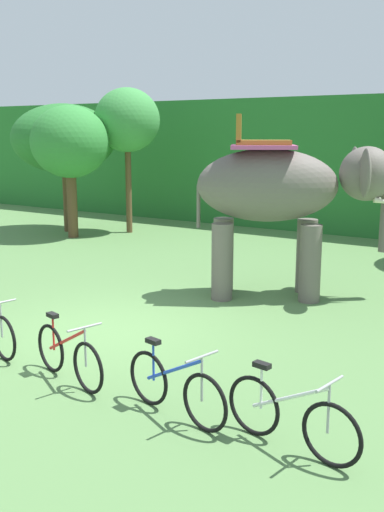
{
  "coord_description": "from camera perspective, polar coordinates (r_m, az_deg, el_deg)",
  "views": [
    {
      "loc": [
        6.69,
        -7.61,
        3.41
      ],
      "look_at": [
        1.13,
        1.0,
        1.3
      ],
      "focal_mm": 42.02,
      "sensor_mm": 36.0,
      "label": 1
    }
  ],
  "objects": [
    {
      "name": "bike_blue",
      "position": [
        7.44,
        -1.63,
        -12.39
      ],
      "size": [
        1.68,
        0.57,
        0.92
      ],
      "color": "black",
      "rests_on": "ground"
    },
    {
      "name": "ground_plane",
      "position": [
        10.69,
        -8.06,
        -7.09
      ],
      "size": [
        80.0,
        80.0,
        0.0
      ],
      "primitive_type": "plane",
      "color": "#567F47"
    },
    {
      "name": "bike_white",
      "position": [
        6.82,
        9.35,
        -14.87
      ],
      "size": [
        1.69,
        0.52,
        0.92
      ],
      "color": "black",
      "rests_on": "ground"
    },
    {
      "name": "foliage_hedge",
      "position": [
        23.49,
        16.48,
        8.5
      ],
      "size": [
        36.0,
        6.0,
        4.62
      ],
      "primitive_type": "cube",
      "color": "#28702D",
      "rests_on": "ground"
    },
    {
      "name": "bike_red",
      "position": [
        8.59,
        -11.69,
        -9.24
      ],
      "size": [
        1.66,
        0.62,
        0.92
      ],
      "color": "black",
      "rests_on": "ground"
    },
    {
      "name": "tree_center",
      "position": [
        20.78,
        -6.19,
        12.67
      ],
      "size": [
        2.21,
        2.21,
        4.9
      ],
      "color": "brown",
      "rests_on": "ground"
    },
    {
      "name": "tree_far_right",
      "position": [
        21.38,
        -12.11,
        10.86
      ],
      "size": [
        3.55,
        3.55,
        4.39
      ],
      "color": "brown",
      "rests_on": "ground"
    },
    {
      "name": "tree_left",
      "position": [
        20.05,
        -11.56,
        10.51
      ],
      "size": [
        2.52,
        2.52,
        4.29
      ],
      "color": "brown",
      "rests_on": "ground"
    },
    {
      "name": "elephant",
      "position": [
        12.56,
        8.69,
        5.98
      ],
      "size": [
        4.11,
        3.12,
        3.78
      ],
      "color": "#665E56",
      "rests_on": "ground"
    }
  ]
}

